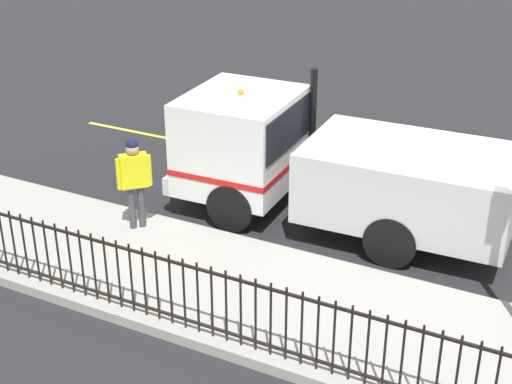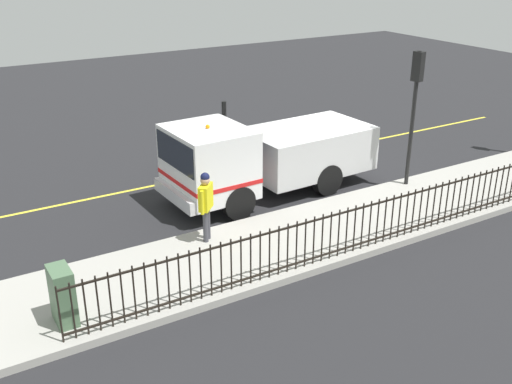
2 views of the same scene
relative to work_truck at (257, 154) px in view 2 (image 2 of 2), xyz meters
name	(u,v)px [view 2 (image 2 of 2)]	position (x,y,z in m)	size (l,w,h in m)	color
ground_plane	(330,178)	(0.00, 2.75, -1.31)	(50.14, 50.14, 0.00)	#232326
sidewalk_slab	(398,210)	(3.12, 2.75, -1.22)	(3.16, 22.79, 0.18)	#A3A099
lane_marking	(290,157)	(-2.35, 2.75, -1.30)	(0.12, 20.51, 0.01)	yellow
work_truck	(257,154)	(0.00, 0.00, 0.00)	(2.61, 6.64, 2.75)	white
worker_standing	(206,199)	(2.14, -2.76, -0.03)	(0.52, 0.52, 1.80)	yellow
iron_fence	(437,204)	(4.48, 2.75, -0.52)	(0.04, 19.41, 1.20)	black
traffic_light_near	(415,92)	(1.92, 4.20, 1.73)	(0.33, 0.25, 4.04)	black
utility_cabinet	(63,296)	(3.84, -6.72, -0.54)	(0.67, 0.39, 1.18)	#4C6B4C
traffic_cone	(320,147)	(-1.83, 3.70, -0.95)	(0.50, 0.50, 0.72)	orange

